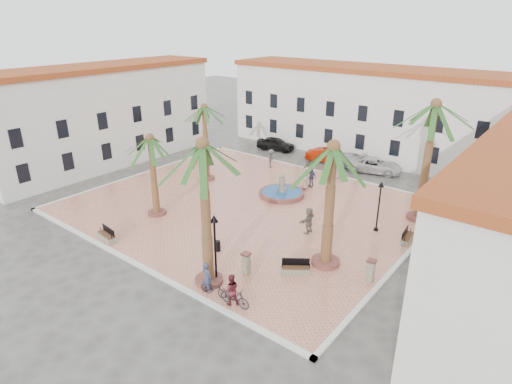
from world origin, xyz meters
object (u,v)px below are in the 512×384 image
palm_e (333,162)px  bench_ne (437,206)px  palm_nw (204,115)px  lamppost_s (215,237)px  cyclist_b (231,290)px  pedestrian_fountain_a (305,180)px  bollard_se (246,263)px  car_silver (355,161)px  bollard_n (339,171)px  cyclist_a (207,277)px  car_white (375,165)px  bicycle_a (214,288)px  palm_s (203,161)px  car_red (326,156)px  bench_e (407,238)px  palm_sw (151,147)px  bollard_e (371,270)px  fountain (282,193)px  bench_se (296,270)px  bicycle_b (235,297)px  pedestrian_fountain_b (311,177)px  pedestrian_east (309,220)px  bench_s (107,236)px  litter_bin (218,246)px  lamppost_e (380,198)px  car_black (276,144)px  pedestrian_north (271,158)px

palm_e → bench_ne: (2.93, 12.62, -6.35)m
palm_nw → lamppost_s: 17.21m
cyclist_b → pedestrian_fountain_a: size_ratio=1.04×
bollard_se → car_silver: 22.40m
lamppost_s → bollard_n: (-2.56, 19.66, -2.12)m
cyclist_a → car_white: bearing=-83.8°
bicycle_a → car_silver: size_ratio=0.34×
palm_s → car_red: 25.55m
bench_e → car_red: 17.85m
palm_nw → palm_sw: (2.35, -7.96, -0.70)m
bollard_e → fountain: bearing=147.3°
palm_nw → car_silver: palm_nw is taller
car_white → palm_nw: bearing=121.0°
bench_se → bicycle_a: bench_se is taller
bollard_n → bicycle_b: bollard_n is taller
palm_nw → bollard_e: bearing=-18.0°
cyclist_a → pedestrian_fountain_b: size_ratio=1.01×
bench_ne → pedestrian_fountain_a: size_ratio=1.08×
palm_e → lamppost_s: 7.83m
bollard_e → pedestrian_east: (-5.99, 2.92, 0.24)m
palm_s → palm_e: bearing=53.8°
car_red → bicycle_a: bearing=-178.0°
fountain → bicycle_b: (6.74, -13.92, 0.28)m
bollard_n → bicycle_a: (3.43, -20.80, -0.29)m
palm_e → pedestrian_fountain_b: bearing=125.6°
fountain → car_red: size_ratio=0.89×
car_red → car_silver: car_red is taller
bicycle_b → bench_s: bearing=84.8°
bench_ne → pedestrian_fountain_b: pedestrian_fountain_b is taller
litter_bin → pedestrian_fountain_b: size_ratio=0.38×
lamppost_e → car_red: (-10.84, 11.85, -1.98)m
bench_s → bicycle_a: size_ratio=1.08×
lamppost_s → car_black: (-12.99, 23.84, -2.24)m
cyclist_b → car_white: (-2.95, 24.86, -0.33)m
palm_s → bench_s: size_ratio=4.84×
palm_s → car_silver: (-2.67, 24.07, -6.80)m
lamppost_e → pedestrian_fountain_b: lamppost_e is taller
lamppost_e → cyclist_b: lamppost_e is taller
bollard_se → pedestrian_east: bearing=89.0°
palm_s → bench_e: size_ratio=5.08×
litter_bin → car_silver: 21.18m
fountain → bench_s: bearing=-109.4°
bicycle_a → pedestrian_fountain_a: bearing=5.7°
bollard_e → pedestrian_fountain_a: 14.40m
lamppost_e → car_silver: lamppost_e is taller
palm_nw → lamppost_s: palm_nw is taller
bench_e → bicycle_b: bicycle_b is taller
pedestrian_fountain_b → pedestrian_north: size_ratio=0.98×
palm_e → pedestrian_fountain_b: size_ratio=4.26×
bench_e → car_red: bearing=41.5°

